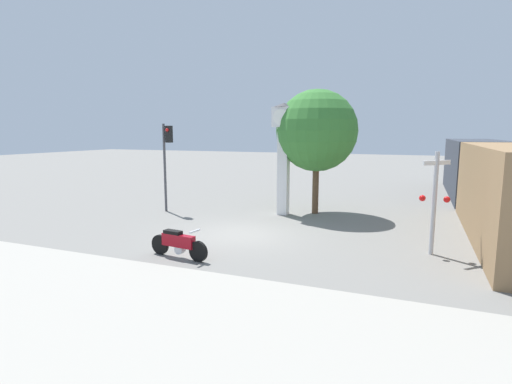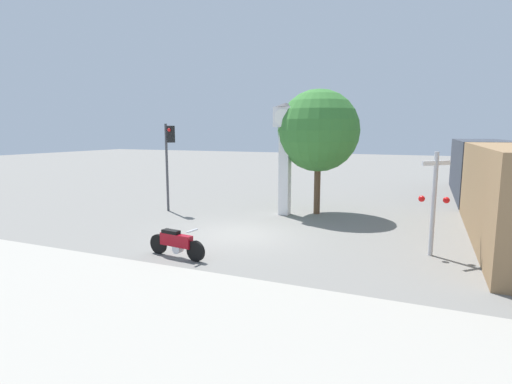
{
  "view_description": "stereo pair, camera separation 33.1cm",
  "coord_description": "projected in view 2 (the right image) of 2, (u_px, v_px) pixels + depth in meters",
  "views": [
    {
      "loc": [
        6.13,
        -13.5,
        3.86
      ],
      "look_at": [
        0.31,
        0.92,
        1.53
      ],
      "focal_mm": 28.0,
      "sensor_mm": 36.0,
      "label": 1
    },
    {
      "loc": [
        6.44,
        -13.37,
        3.86
      ],
      "look_at": [
        0.31,
        0.92,
        1.53
      ],
      "focal_mm": 28.0,
      "sensor_mm": 36.0,
      "label": 2
    }
  ],
  "objects": [
    {
      "name": "clock_tower",
      "position": [
        285.0,
        142.0,
        18.47
      ],
      "size": [
        1.08,
        1.08,
        5.2
      ],
      "color": "white",
      "rests_on": "ground_plane"
    },
    {
      "name": "motorcycle",
      "position": [
        176.0,
        243.0,
        12.38
      ],
      "size": [
        2.16,
        0.52,
        0.95
      ],
      "rotation": [
        0.0,
        0.0,
        -0.13
      ],
      "color": "black",
      "rests_on": "ground_plane"
    },
    {
      "name": "sidewalk_strip",
      "position": [
        92.0,
        311.0,
        8.58
      ],
      "size": [
        36.0,
        6.0,
        0.1
      ],
      "color": "#9E998E",
      "rests_on": "ground_plane"
    },
    {
      "name": "freight_train",
      "position": [
        494.0,
        178.0,
        19.01
      ],
      "size": [
        2.8,
        22.3,
        3.4
      ],
      "color": "olive",
      "rests_on": "ground_plane"
    },
    {
      "name": "railroad_crossing_signal",
      "position": [
        434.0,
        199.0,
        12.38
      ],
      "size": [
        0.9,
        0.82,
        3.28
      ],
      "color": "#B7B7BC",
      "rests_on": "ground_plane"
    },
    {
      "name": "traffic_light",
      "position": [
        169.0,
        152.0,
        19.35
      ],
      "size": [
        0.5,
        0.35,
        4.28
      ],
      "color": "#47474C",
      "rests_on": "ground_plane"
    },
    {
      "name": "ground_plane",
      "position": [
        239.0,
        234.0,
        15.23
      ],
      "size": [
        120.0,
        120.0,
        0.0
      ],
      "primitive_type": "plane",
      "color": "slate"
    },
    {
      "name": "street_tree",
      "position": [
        318.0,
        131.0,
        18.58
      ],
      "size": [
        3.82,
        3.82,
        5.85
      ],
      "color": "brown",
      "rests_on": "ground_plane"
    }
  ]
}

